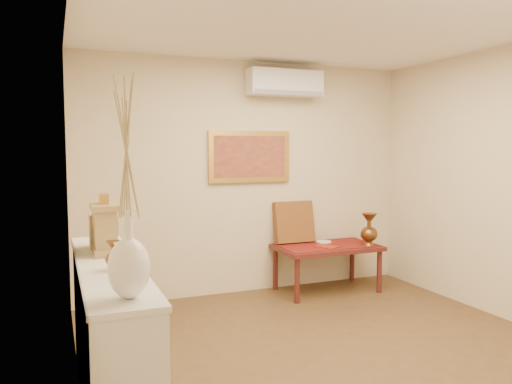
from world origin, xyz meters
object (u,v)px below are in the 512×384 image
white_vase (127,188)px  display_ledge (110,338)px  mantel_clock (105,228)px  wooden_chest (101,231)px  low_table (327,251)px  brass_urn_tall (369,226)px

white_vase → display_ledge: 1.31m
mantel_clock → wooden_chest: 0.22m
white_vase → low_table: size_ratio=0.88×
brass_urn_tall → white_vase: bearing=-141.1°
brass_urn_tall → low_table: bearing=156.3°
mantel_clock → low_table: 3.16m
mantel_clock → white_vase: bearing=-89.5°
wooden_chest → brass_urn_tall: bearing=20.5°
white_vase → mantel_clock: bearing=90.5°
brass_urn_tall → display_ledge: size_ratio=0.23×
brass_urn_tall → display_ledge: brass_urn_tall is taller
wooden_chest → white_vase: bearing=-89.3°
display_ledge → wooden_chest: bearing=89.3°
display_ledge → low_table: 3.27m
white_vase → brass_urn_tall: size_ratio=2.31×
low_table → wooden_chest: bearing=-153.0°
brass_urn_tall → low_table: (-0.45, 0.20, -0.30)m
brass_urn_tall → display_ledge: bearing=-151.7°
brass_urn_tall → display_ledge: (-3.12, -1.68, -0.30)m
wooden_chest → display_ledge: bearing=-90.7°
white_vase → display_ledge: size_ratio=0.53×
white_vase → low_table: bearing=45.5°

